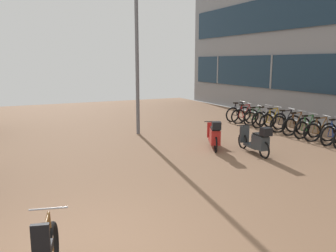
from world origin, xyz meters
The scene contains 14 objects.
ground centered at (1.43, 0.00, -0.02)m, with size 21.00×40.00×0.13m.
bicycle_rack_01 centered at (9.39, 3.33, 0.35)m, with size 1.38×0.48×1.01m.
bicycle_rack_02 centered at (9.39, 3.93, 0.34)m, with size 1.32×0.52×0.98m.
bicycle_rack_03 centered at (9.42, 4.53, 0.34)m, with size 1.37×0.48×0.97m.
bicycle_rack_04 centered at (9.44, 5.13, 0.35)m, with size 1.40×0.48×1.00m.
bicycle_rack_05 centered at (9.48, 5.74, 0.35)m, with size 1.39×0.51×1.01m.
bicycle_rack_06 centered at (9.34, 6.34, 0.36)m, with size 1.42×0.48×1.03m.
bicycle_rack_07 centered at (9.39, 6.94, 0.36)m, with size 1.41×0.48×1.03m.
bicycle_rack_08 centered at (9.40, 7.54, 0.33)m, with size 1.27×0.48×0.93m.
bicycle_rack_09 centered at (9.26, 8.15, 0.35)m, with size 1.31×0.54×0.99m.
bicycle_rack_10 centered at (9.34, 8.75, 0.36)m, with size 1.40×0.48×1.02m.
scooter_near centered at (5.26, 4.65, 0.46)m, with size 1.00×1.67×1.02m.
scooter_mid centered at (6.07, 3.47, 0.44)m, with size 0.59×1.82×0.97m.
lamp_post centered at (3.86, 8.06, 3.61)m, with size 0.20×0.52×6.57m.
Camera 1 is at (-1.00, -4.82, 2.87)m, focal length 37.01 mm.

